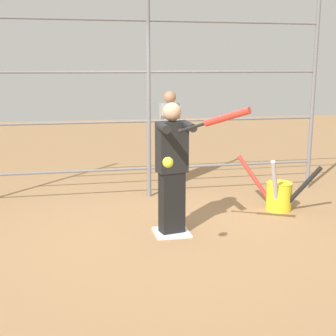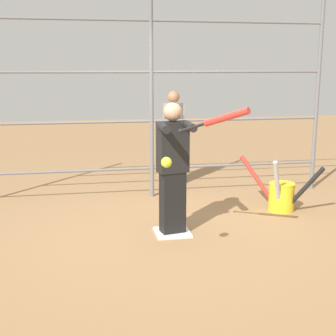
{
  "view_description": "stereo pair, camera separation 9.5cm",
  "coord_description": "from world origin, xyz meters",
  "px_view_note": "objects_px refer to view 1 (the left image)",
  "views": [
    {
      "loc": [
        1.07,
        5.01,
        1.88
      ],
      "look_at": [
        0.13,
        0.42,
        0.87
      ],
      "focal_mm": 50.0,
      "sensor_mm": 36.0,
      "label": 1
    },
    {
      "loc": [
        0.97,
        5.02,
        1.88
      ],
      "look_at": [
        0.13,
        0.42,
        0.87
      ],
      "focal_mm": 50.0,
      "sensor_mm": 36.0,
      "label": 2
    }
  ],
  "objects_px": {
    "baseball_bat_swinging": "(221,119)",
    "batter": "(172,165)",
    "bat_bucket": "(278,194)",
    "bystander_behind_fence": "(170,136)",
    "softball_in_flight": "(168,162)"
  },
  "relations": [
    {
      "from": "batter",
      "to": "softball_in_flight",
      "type": "distance_m",
      "value": 1.1
    },
    {
      "from": "baseball_bat_swinging",
      "to": "batter",
      "type": "bearing_deg",
      "value": -67.21
    },
    {
      "from": "bat_bucket",
      "to": "bystander_behind_fence",
      "type": "distance_m",
      "value": 2.12
    },
    {
      "from": "batter",
      "to": "softball_in_flight",
      "type": "xyz_separation_m",
      "value": [
        0.26,
        1.04,
        0.25
      ]
    },
    {
      "from": "bystander_behind_fence",
      "to": "baseball_bat_swinging",
      "type": "bearing_deg",
      "value": 87.34
    },
    {
      "from": "baseball_bat_swinging",
      "to": "softball_in_flight",
      "type": "relative_size",
      "value": 6.64
    },
    {
      "from": "batter",
      "to": "bystander_behind_fence",
      "type": "distance_m",
      "value": 2.35
    },
    {
      "from": "batter",
      "to": "bat_bucket",
      "type": "relative_size",
      "value": 1.72
    },
    {
      "from": "batter",
      "to": "bystander_behind_fence",
      "type": "height_order",
      "value": "bystander_behind_fence"
    },
    {
      "from": "bystander_behind_fence",
      "to": "softball_in_flight",
      "type": "bearing_deg",
      "value": 77.95
    },
    {
      "from": "softball_in_flight",
      "to": "bat_bucket",
      "type": "height_order",
      "value": "softball_in_flight"
    },
    {
      "from": "batter",
      "to": "bystander_behind_fence",
      "type": "bearing_deg",
      "value": -101.14
    },
    {
      "from": "softball_in_flight",
      "to": "bystander_behind_fence",
      "type": "height_order",
      "value": "bystander_behind_fence"
    },
    {
      "from": "batter",
      "to": "softball_in_flight",
      "type": "height_order",
      "value": "batter"
    },
    {
      "from": "softball_in_flight",
      "to": "bystander_behind_fence",
      "type": "xyz_separation_m",
      "value": [
        -0.72,
        -3.35,
        -0.27
      ]
    }
  ]
}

